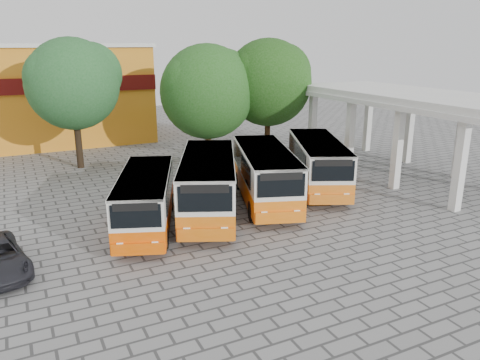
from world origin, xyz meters
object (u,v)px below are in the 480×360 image
bus_far_right (318,161)px  bus_centre_right (265,172)px  bus_far_left (146,198)px  bus_centre_left (208,182)px

bus_far_right → bus_centre_right: bearing=-143.1°
bus_far_left → bus_far_right: 10.88m
bus_far_left → bus_far_right: bearing=29.3°
bus_far_left → bus_centre_left: (3.26, 0.34, 0.23)m
bus_far_left → bus_centre_left: size_ratio=0.87×
bus_centre_right → bus_far_right: (4.03, 0.88, -0.03)m
bus_centre_right → bus_centre_left: bearing=-153.8°
bus_centre_right → bus_far_right: size_ratio=1.01×
bus_centre_left → bus_far_right: 7.61m
bus_far_left → bus_centre_left: bus_centre_left is taller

